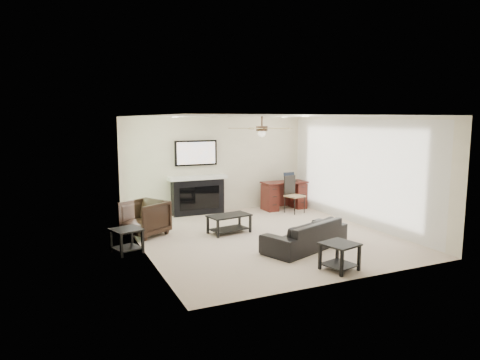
{
  "coord_description": "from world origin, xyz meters",
  "views": [
    {
      "loc": [
        -4.02,
        -7.75,
        2.43
      ],
      "look_at": [
        -0.4,
        0.3,
        1.18
      ],
      "focal_mm": 32.0,
      "sensor_mm": 36.0,
      "label": 1
    }
  ],
  "objects_px": {
    "sofa": "(305,234)",
    "armchair": "(145,218)",
    "coffee_table": "(229,224)",
    "fireplace_unit": "(198,178)",
    "desk": "(284,195)"
  },
  "relations": [
    {
      "from": "coffee_table",
      "to": "fireplace_unit",
      "type": "height_order",
      "value": "fireplace_unit"
    },
    {
      "from": "armchair",
      "to": "desk",
      "type": "relative_size",
      "value": 0.67
    },
    {
      "from": "armchair",
      "to": "coffee_table",
      "type": "height_order",
      "value": "armchair"
    },
    {
      "from": "armchair",
      "to": "fireplace_unit",
      "type": "relative_size",
      "value": 0.43
    },
    {
      "from": "coffee_table",
      "to": "desk",
      "type": "xyz_separation_m",
      "value": [
        2.34,
        1.69,
        0.18
      ]
    },
    {
      "from": "sofa",
      "to": "armchair",
      "type": "bearing_deg",
      "value": -60.45
    },
    {
      "from": "sofa",
      "to": "armchair",
      "type": "distance_m",
      "value": 3.38
    },
    {
      "from": "sofa",
      "to": "fireplace_unit",
      "type": "height_order",
      "value": "fireplace_unit"
    },
    {
      "from": "armchair",
      "to": "desk",
      "type": "distance_m",
      "value": 4.2
    },
    {
      "from": "armchair",
      "to": "fireplace_unit",
      "type": "bearing_deg",
      "value": 100.7
    },
    {
      "from": "sofa",
      "to": "armchair",
      "type": "xyz_separation_m",
      "value": [
        -2.6,
        2.15,
        0.1
      ]
    },
    {
      "from": "sofa",
      "to": "fireplace_unit",
      "type": "relative_size",
      "value": 0.97
    },
    {
      "from": "coffee_table",
      "to": "desk",
      "type": "distance_m",
      "value": 2.89
    },
    {
      "from": "sofa",
      "to": "desk",
      "type": "distance_m",
      "value": 3.59
    },
    {
      "from": "armchair",
      "to": "coffee_table",
      "type": "xyz_separation_m",
      "value": [
        1.7,
        -0.55,
        -0.17
      ]
    }
  ]
}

